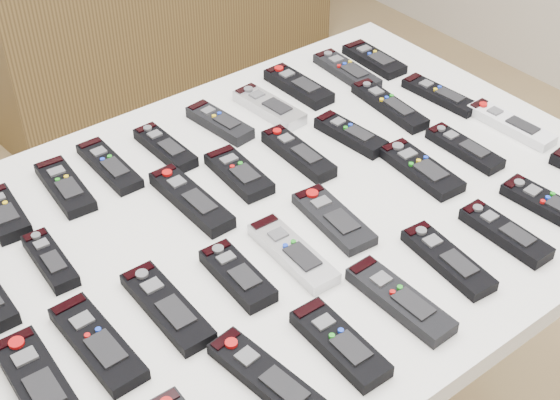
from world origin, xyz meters
TOP-DOWN VIEW (x-y plane):
  - table at (0.04, 0.08)m, footprint 1.25×0.88m
  - remote_1 at (-0.35, 0.35)m, footprint 0.07×0.14m
  - remote_2 at (-0.23, 0.36)m, footprint 0.07×0.17m
  - remote_3 at (-0.14, 0.37)m, footprint 0.05×0.17m
  - remote_4 at (-0.03, 0.35)m, footprint 0.05×0.16m
  - remote_5 at (0.10, 0.36)m, footprint 0.07×0.16m
  - remote_6 at (0.21, 0.35)m, footprint 0.07×0.17m
  - remote_7 at (0.32, 0.37)m, footprint 0.06×0.17m
  - remote_8 at (0.44, 0.36)m, footprint 0.06×0.18m
  - remote_9 at (0.53, 0.36)m, footprint 0.06×0.16m
  - remote_11 at (-0.34, 0.19)m, footprint 0.05×0.14m
  - remote_12 at (-0.08, 0.19)m, footprint 0.05×0.20m
  - remote_13 at (0.03, 0.20)m, footprint 0.07×0.15m
  - remote_14 at (0.16, 0.18)m, footprint 0.05×0.18m
  - remote_15 at (0.28, 0.17)m, footprint 0.06×0.16m
  - remote_16 at (0.42, 0.20)m, footprint 0.06×0.20m
  - remote_17 at (0.53, 0.17)m, footprint 0.06×0.18m
  - remote_18 at (-0.46, -0.02)m, footprint 0.07×0.19m
  - remote_19 at (-0.36, -0.01)m, footprint 0.06×0.19m
  - remote_20 at (-0.24, -0.01)m, footprint 0.06×0.19m
  - remote_21 at (-0.12, -0.02)m, footprint 0.06×0.15m
  - remote_22 at (-0.02, -0.03)m, footprint 0.06×0.18m
  - remote_23 at (0.09, -0.00)m, footprint 0.08×0.18m
  - remote_24 at (0.31, 0.01)m, footprint 0.07×0.18m
  - remote_25 at (0.42, 0.00)m, footprint 0.05×0.16m
  - remote_26 at (0.56, 0.00)m, footprint 0.05×0.19m
  - remote_29 at (-0.20, -0.21)m, footprint 0.08×0.21m
  - remote_30 at (-0.09, -0.22)m, footprint 0.06×0.17m
  - remote_31 at (0.04, -0.21)m, footprint 0.06×0.19m
  - remote_32 at (0.16, -0.19)m, footprint 0.07×0.18m
  - remote_33 at (0.29, -0.21)m, footprint 0.05×0.16m
  - remote_34 at (0.41, -0.21)m, footprint 0.06×0.18m

SIDE VIEW (x-z plane):
  - table at x=0.04m, z-range 0.33..1.11m
  - remote_3 at x=-0.14m, z-range 0.78..0.80m
  - remote_17 at x=0.53m, z-range 0.78..0.80m
  - remote_23 at x=0.09m, z-range 0.78..0.80m
  - remote_9 at x=0.53m, z-range 0.78..0.80m
  - remote_2 at x=-0.23m, z-range 0.78..0.80m
  - remote_8 at x=0.44m, z-range 0.78..0.80m
  - remote_25 at x=0.42m, z-range 0.78..0.80m
  - remote_20 at x=-0.24m, z-range 0.78..0.80m
  - remote_22 at x=-0.02m, z-range 0.78..0.80m
  - remote_24 at x=0.31m, z-range 0.78..0.80m
  - remote_29 at x=-0.20m, z-range 0.78..0.80m
  - remote_26 at x=0.56m, z-range 0.78..0.80m
  - remote_16 at x=0.42m, z-range 0.78..0.80m
  - remote_4 at x=-0.03m, z-range 0.78..0.80m
  - remote_32 at x=0.16m, z-range 0.78..0.80m
  - remote_11 at x=-0.34m, z-range 0.78..0.80m
  - remote_19 at x=-0.36m, z-range 0.78..0.80m
  - remote_34 at x=0.41m, z-range 0.78..0.80m
  - remote_13 at x=0.03m, z-range 0.78..0.80m
  - remote_5 at x=0.10m, z-range 0.78..0.80m
  - remote_1 at x=-0.35m, z-range 0.78..0.80m
  - remote_7 at x=0.32m, z-range 0.78..0.80m
  - remote_6 at x=0.21m, z-range 0.78..0.80m
  - remote_33 at x=0.29m, z-range 0.78..0.80m
  - remote_31 at x=0.04m, z-range 0.78..0.80m
  - remote_15 at x=0.28m, z-range 0.78..0.80m
  - remote_30 at x=-0.09m, z-range 0.78..0.80m
  - remote_21 at x=-0.12m, z-range 0.78..0.80m
  - remote_12 at x=-0.08m, z-range 0.78..0.80m
  - remote_14 at x=0.16m, z-range 0.78..0.80m
  - remote_18 at x=-0.46m, z-range 0.78..0.80m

